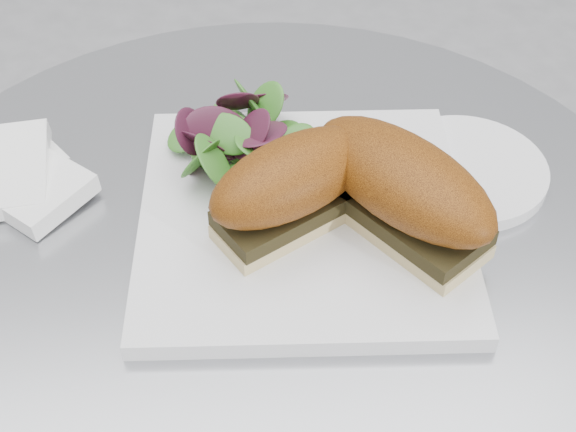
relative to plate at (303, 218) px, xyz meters
name	(u,v)px	position (x,y,z in m)	size (l,w,h in m)	color
table	(272,409)	(-0.03, -0.03, -0.25)	(0.70, 0.70, 0.73)	#A3A4AA
plate	(303,218)	(0.00, 0.00, 0.00)	(0.27, 0.27, 0.02)	silver
sandwich_left	(293,185)	(-0.01, -0.01, 0.05)	(0.16, 0.13, 0.08)	tan
sandwich_right	(402,187)	(0.07, -0.02, 0.05)	(0.17, 0.19, 0.08)	tan
salad	(237,130)	(-0.05, 0.08, 0.03)	(0.11, 0.11, 0.05)	#3F832A
napkin	(17,187)	(-0.24, 0.06, 0.00)	(0.13, 0.13, 0.02)	white
saucer	(466,170)	(0.15, 0.05, 0.00)	(0.15, 0.15, 0.01)	silver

